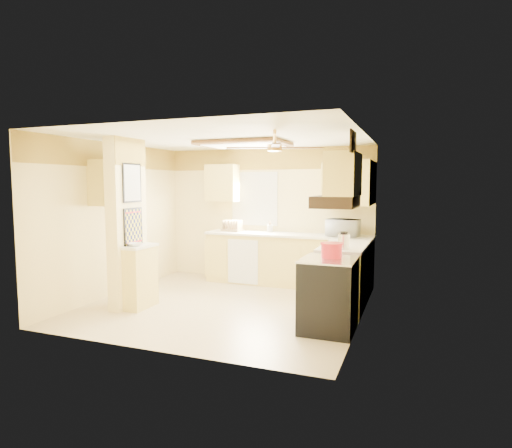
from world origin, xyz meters
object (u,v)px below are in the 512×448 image
at_px(stove, 329,294).
at_px(microwave, 343,228).
at_px(kettle, 344,241).
at_px(bowl, 134,244).
at_px(dutch_oven, 332,250).

distance_m(stove, microwave, 2.22).
bearing_deg(kettle, bowl, -164.92).
bearing_deg(microwave, kettle, 106.81).
relative_size(stove, bowl, 4.71).
bearing_deg(kettle, dutch_oven, -95.90).
distance_m(microwave, dutch_oven, 2.05).
xyz_separation_m(dutch_oven, kettle, (0.06, 0.58, 0.04)).
bearing_deg(bowl, dutch_oven, 4.02).
bearing_deg(dutch_oven, microwave, 95.23).
bearing_deg(microwave, stove, 101.95).
relative_size(bowl, kettle, 0.81).
distance_m(stove, dutch_oven, 0.56).
xyz_separation_m(stove, dutch_oven, (0.01, 0.08, 0.55)).
bearing_deg(bowl, kettle, 15.08).
xyz_separation_m(stove, microwave, (-0.17, 2.12, 0.63)).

